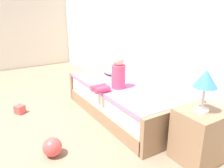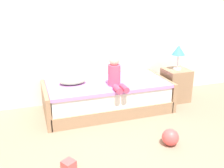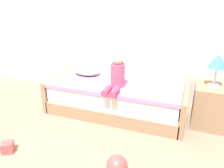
{
  "view_description": "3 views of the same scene",
  "coord_description": "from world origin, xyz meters",
  "px_view_note": "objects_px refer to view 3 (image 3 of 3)",
  "views": [
    {
      "loc": [
        2.93,
        0.09,
        1.65
      ],
      "look_at": [
        0.23,
        1.75,
        0.55
      ],
      "focal_mm": 36.79,
      "sensor_mm": 36.0,
      "label": 1
    },
    {
      "loc": [
        -0.98,
        -1.77,
        1.81
      ],
      "look_at": [
        0.23,
        1.75,
        0.55
      ],
      "focal_mm": 39.94,
      "sensor_mm": 36.0,
      "label": 2
    },
    {
      "loc": [
        1.26,
        -1.12,
        1.84
      ],
      "look_at": [
        0.23,
        1.75,
        0.55
      ],
      "focal_mm": 37.1,
      "sensor_mm": 36.0,
      "label": 3
    }
  ],
  "objects_px": {
    "toy_block": "(8,147)",
    "child_figure": "(117,74)",
    "bed": "(117,96)",
    "toy_ball": "(117,166)",
    "table_lamp": "(218,63)",
    "nightstand": "(209,106)",
    "pillow": "(87,71)"
  },
  "relations": [
    {
      "from": "bed",
      "to": "toy_ball",
      "type": "relative_size",
      "value": 9.47
    },
    {
      "from": "toy_ball",
      "to": "bed",
      "type": "bearing_deg",
      "value": 108.38
    },
    {
      "from": "toy_ball",
      "to": "toy_block",
      "type": "height_order",
      "value": "toy_ball"
    },
    {
      "from": "child_figure",
      "to": "toy_ball",
      "type": "xyz_separation_m",
      "value": [
        0.38,
        -1.09,
        -0.59
      ]
    },
    {
      "from": "bed",
      "to": "nightstand",
      "type": "xyz_separation_m",
      "value": [
        1.35,
        0.01,
        0.05
      ]
    },
    {
      "from": "table_lamp",
      "to": "toy_ball",
      "type": "bearing_deg",
      "value": -124.32
    },
    {
      "from": "child_figure",
      "to": "toy_block",
      "type": "bearing_deg",
      "value": -129.04
    },
    {
      "from": "bed",
      "to": "toy_ball",
      "type": "distance_m",
      "value": 1.4
    },
    {
      "from": "nightstand",
      "to": "toy_ball",
      "type": "height_order",
      "value": "nightstand"
    },
    {
      "from": "table_lamp",
      "to": "child_figure",
      "type": "xyz_separation_m",
      "value": [
        -1.29,
        -0.24,
        -0.23
      ]
    },
    {
      "from": "table_lamp",
      "to": "child_figure",
      "type": "bearing_deg",
      "value": -169.45
    },
    {
      "from": "table_lamp",
      "to": "toy_block",
      "type": "relative_size",
      "value": 3.44
    },
    {
      "from": "toy_ball",
      "to": "pillow",
      "type": "bearing_deg",
      "value": 125.16
    },
    {
      "from": "child_figure",
      "to": "pillow",
      "type": "height_order",
      "value": "child_figure"
    },
    {
      "from": "bed",
      "to": "child_figure",
      "type": "distance_m",
      "value": 0.52
    },
    {
      "from": "nightstand",
      "to": "table_lamp",
      "type": "xyz_separation_m",
      "value": [
        0.0,
        0.0,
        0.64
      ]
    },
    {
      "from": "bed",
      "to": "table_lamp",
      "type": "xyz_separation_m",
      "value": [
        1.35,
        0.01,
        0.69
      ]
    },
    {
      "from": "nightstand",
      "to": "toy_block",
      "type": "distance_m",
      "value": 2.69
    },
    {
      "from": "toy_block",
      "to": "toy_ball",
      "type": "bearing_deg",
      "value": 4.34
    },
    {
      "from": "bed",
      "to": "pillow",
      "type": "height_order",
      "value": "pillow"
    },
    {
      "from": "nightstand",
      "to": "pillow",
      "type": "distance_m",
      "value": 1.93
    },
    {
      "from": "toy_block",
      "to": "child_figure",
      "type": "bearing_deg",
      "value": 50.96
    },
    {
      "from": "toy_ball",
      "to": "toy_block",
      "type": "xyz_separation_m",
      "value": [
        -1.35,
        -0.1,
        -0.05
      ]
    },
    {
      "from": "child_figure",
      "to": "toy_block",
      "type": "distance_m",
      "value": 1.67
    },
    {
      "from": "nightstand",
      "to": "toy_ball",
      "type": "xyz_separation_m",
      "value": [
        -0.91,
        -1.33,
        -0.19
      ]
    },
    {
      "from": "bed",
      "to": "toy_block",
      "type": "bearing_deg",
      "value": -122.52
    },
    {
      "from": "table_lamp",
      "to": "toy_ball",
      "type": "xyz_separation_m",
      "value": [
        -0.91,
        -1.33,
        -0.83
      ]
    },
    {
      "from": "bed",
      "to": "nightstand",
      "type": "distance_m",
      "value": 1.35
    },
    {
      "from": "child_figure",
      "to": "toy_block",
      "type": "height_order",
      "value": "child_figure"
    },
    {
      "from": "pillow",
      "to": "toy_block",
      "type": "relative_size",
      "value": 3.37
    },
    {
      "from": "nightstand",
      "to": "table_lamp",
      "type": "bearing_deg",
      "value": 0.0
    },
    {
      "from": "nightstand",
      "to": "bed",
      "type": "bearing_deg",
      "value": -179.52
    }
  ]
}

